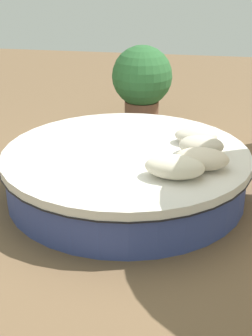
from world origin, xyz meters
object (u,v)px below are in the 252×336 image
(throw_pillow_1, at_px, (202,159))
(throw_pillow_2, at_px, (201,146))
(round_bed, at_px, (126,172))
(planter, at_px, (142,81))
(throw_pillow_3, at_px, (196,136))
(throw_pillow_0, at_px, (175,167))

(throw_pillow_1, height_order, throw_pillow_2, same)
(round_bed, bearing_deg, throw_pillow_2, 2.82)
(throw_pillow_2, xyz_separation_m, planter, (-0.93, 2.16, 0.10))
(throw_pillow_3, xyz_separation_m, planter, (-0.87, 1.85, 0.11))
(throw_pillow_1, bearing_deg, round_bed, 158.86)
(throw_pillow_0, bearing_deg, throw_pillow_3, 80.30)
(throw_pillow_2, bearing_deg, planter, 113.26)
(throw_pillow_2, bearing_deg, throw_pillow_3, 101.50)
(throw_pillow_1, height_order, planter, planter)
(round_bed, distance_m, throw_pillow_3, 0.85)
(round_bed, xyz_separation_m, throw_pillow_3, (0.70, 0.35, 0.32))
(throw_pillow_2, xyz_separation_m, throw_pillow_3, (-0.06, 0.32, -0.01))
(planter, bearing_deg, throw_pillow_3, -64.89)
(throw_pillow_1, distance_m, planter, 2.68)
(throw_pillow_0, xyz_separation_m, throw_pillow_1, (0.24, 0.25, -0.01))
(round_bed, relative_size, throw_pillow_2, 5.74)
(throw_pillow_0, height_order, throw_pillow_1, throw_pillow_0)
(throw_pillow_0, distance_m, throw_pillow_2, 0.63)
(throw_pillow_1, bearing_deg, throw_pillow_3, 97.17)
(round_bed, xyz_separation_m, throw_pillow_2, (0.77, 0.04, 0.34))
(round_bed, distance_m, throw_pillow_1, 0.90)
(planter, bearing_deg, throw_pillow_1, -69.26)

